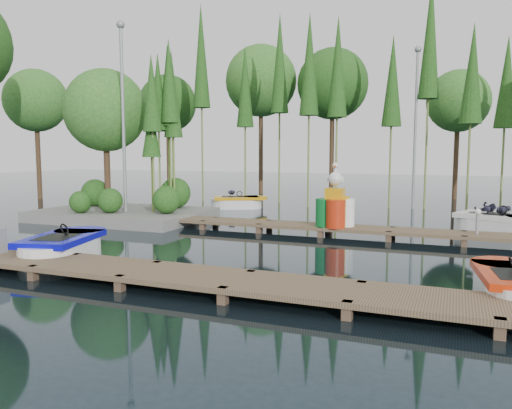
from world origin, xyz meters
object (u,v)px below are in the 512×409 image
at_px(island, 119,136).
at_px(boat_yellow_far, 237,202).
at_px(boat_red, 512,287).
at_px(drum_cluster, 335,208).
at_px(boat_blue, 63,248).
at_px(yellow_barrel, 339,211).

relative_size(island, boat_yellow_far, 2.37).
xyz_separation_m(island, boat_red, (13.09, -6.33, -2.94)).
bearing_deg(boat_red, drum_cluster, 121.90).
distance_m(boat_blue, drum_cluster, 7.87).
bearing_deg(yellow_barrel, boat_blue, -132.77).
xyz_separation_m(boat_blue, yellow_barrel, (5.44, 5.88, 0.49)).
bearing_deg(drum_cluster, boat_blue, -133.10).
bearing_deg(yellow_barrel, island, 174.84).
distance_m(boat_blue, boat_red, 9.78).
xyz_separation_m(island, boat_yellow_far, (2.80, 4.85, -2.91)).
relative_size(boat_red, yellow_barrel, 2.79).
distance_m(boat_red, drum_cluster, 6.99).
relative_size(island, boat_blue, 2.20).
height_order(island, boat_red, island).
distance_m(island, yellow_barrel, 9.12).
bearing_deg(boat_yellow_far, boat_red, -54.56).
xyz_separation_m(yellow_barrel, drum_cluster, (-0.08, -0.15, 0.11)).
height_order(island, boat_blue, island).
xyz_separation_m(boat_blue, drum_cluster, (5.36, 5.73, 0.60)).
height_order(yellow_barrel, drum_cluster, drum_cluster).
xyz_separation_m(boat_red, drum_cluster, (-4.41, 5.39, 0.64)).
bearing_deg(yellow_barrel, drum_cluster, -117.51).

